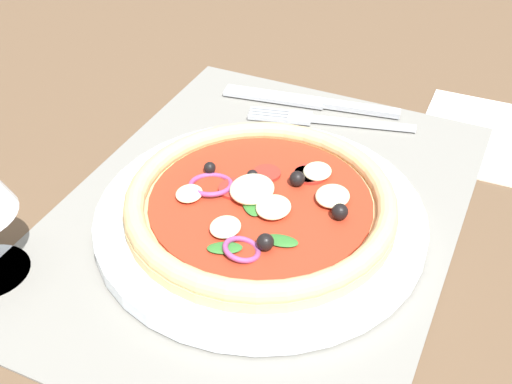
% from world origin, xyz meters
% --- Properties ---
extents(ground_plane, '(1.90, 1.40, 0.02)m').
position_xyz_m(ground_plane, '(0.00, 0.00, -0.01)').
color(ground_plane, brown).
extents(placemat, '(0.46, 0.34, 0.00)m').
position_xyz_m(placemat, '(0.00, 0.00, 0.00)').
color(placemat, slate).
rests_on(placemat, ground_plane).
extents(plate, '(0.29, 0.29, 0.01)m').
position_xyz_m(plate, '(-0.02, -0.01, 0.01)').
color(plate, white).
rests_on(plate, placemat).
extents(pizza, '(0.23, 0.23, 0.03)m').
position_xyz_m(pizza, '(-0.02, -0.01, 0.03)').
color(pizza, tan).
rests_on(pizza, plate).
extents(fork, '(0.06, 0.18, 0.00)m').
position_xyz_m(fork, '(0.16, -0.00, 0.01)').
color(fork, '#B2B5BA').
rests_on(fork, placemat).
extents(knife, '(0.05, 0.20, 0.01)m').
position_xyz_m(knife, '(0.19, 0.03, 0.01)').
color(knife, '#B2B5BA').
rests_on(knife, placemat).
extents(napkin, '(0.16, 0.15, 0.00)m').
position_xyz_m(napkin, '(0.21, -0.17, 0.00)').
color(napkin, silver).
rests_on(napkin, ground_plane).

